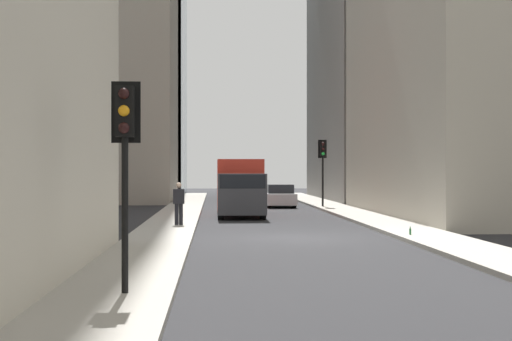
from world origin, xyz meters
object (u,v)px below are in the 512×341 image
object	(u,v)px
delivery_truck	(240,187)
pedestrian	(179,202)
traffic_light_foreground	(125,137)
sedan_silver	(280,196)
discarded_bottle	(410,231)
traffic_light_midblock	(323,157)

from	to	relation	value
delivery_truck	pedestrian	world-z (taller)	delivery_truck
delivery_truck	traffic_light_foreground	world-z (taller)	traffic_light_foreground
sedan_silver	discarded_bottle	distance (m)	21.63
delivery_truck	discarded_bottle	xyz separation A→B (m)	(-12.22, -5.29, -1.21)
delivery_truck	sedan_silver	bearing A→B (deg)	-16.83
traffic_light_foreground	pedestrian	size ratio (longest dim) A/B	2.24
delivery_truck	traffic_light_foreground	distance (m)	23.68
pedestrian	traffic_light_midblock	bearing A→B (deg)	-28.58
pedestrian	traffic_light_foreground	bearing A→B (deg)	179.40
delivery_truck	traffic_light_midblock	bearing A→B (deg)	-35.99
traffic_light_foreground	delivery_truck	bearing A→B (deg)	-6.95
traffic_light_midblock	pedestrian	size ratio (longest dim) A/B	2.38
traffic_light_midblock	pedestrian	xyz separation A→B (m)	(-14.51, 7.90, -2.02)
pedestrian	discarded_bottle	xyz separation A→B (m)	(-4.89, -7.99, -0.80)
traffic_light_foreground	discarded_bottle	world-z (taller)	traffic_light_foreground
sedan_silver	traffic_light_foreground	size ratio (longest dim) A/B	1.14
traffic_light_foreground	pedestrian	bearing A→B (deg)	-0.60
delivery_truck	traffic_light_midblock	xyz separation A→B (m)	(7.18, -5.21, 1.62)
traffic_light_midblock	discarded_bottle	distance (m)	19.61
traffic_light_foreground	discarded_bottle	distance (m)	14.14
sedan_silver	traffic_light_midblock	distance (m)	4.00
discarded_bottle	pedestrian	bearing A→B (deg)	58.51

